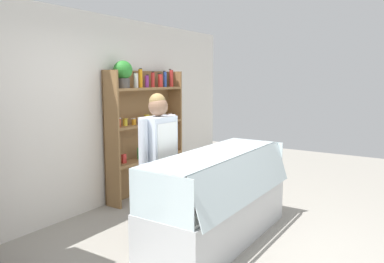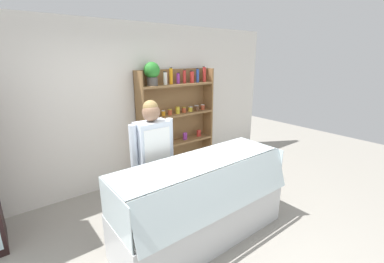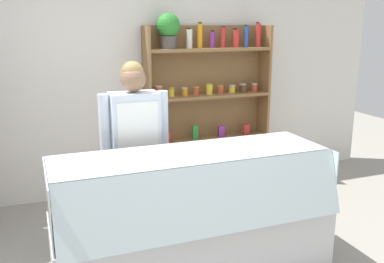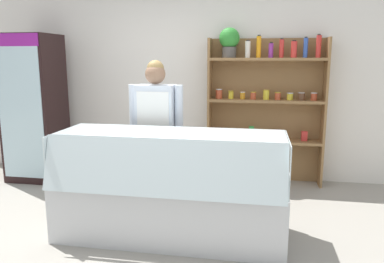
# 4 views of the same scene
# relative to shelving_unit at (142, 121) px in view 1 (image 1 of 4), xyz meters

# --- Properties ---
(ground_plane) EXTENTS (12.00, 12.00, 0.00)m
(ground_plane) POSITION_rel_shelving_unit_xyz_m (-0.96, -1.88, -1.18)
(ground_plane) COLOR gray
(back_wall) EXTENTS (6.80, 0.10, 2.70)m
(back_wall) POSITION_rel_shelving_unit_xyz_m (-0.96, 0.19, 0.17)
(back_wall) COLOR white
(back_wall) RESTS_ON ground
(shelving_unit) EXTENTS (1.53, 0.29, 2.07)m
(shelving_unit) POSITION_rel_shelving_unit_xyz_m (0.00, 0.00, 0.00)
(shelving_unit) COLOR olive
(shelving_unit) RESTS_ON ground
(deli_display_case) EXTENTS (2.13, 0.82, 1.01)m
(deli_display_case) POSITION_rel_shelving_unit_xyz_m (-0.82, -1.82, -0.86)
(deli_display_case) COLOR silver
(deli_display_case) RESTS_ON ground
(shop_clerk) EXTENTS (0.60, 0.25, 1.66)m
(shop_clerk) POSITION_rel_shelving_unit_xyz_m (-1.12, -1.21, -0.19)
(shop_clerk) COLOR #2D2D38
(shop_clerk) RESTS_ON ground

